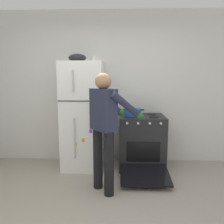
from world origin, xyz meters
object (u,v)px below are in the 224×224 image
(red_pot, at_px, (133,112))
(coffee_mug, at_px, (94,59))
(stove_range, at_px, (142,142))
(person_cook, at_px, (106,122))
(mixing_bowl, at_px, (77,58))
(refrigerator, at_px, (83,116))

(red_pot, relative_size, coffee_mug, 3.35)
(stove_range, bearing_deg, person_cook, -123.72)
(stove_range, xyz_separation_m, mixing_bowl, (-1.07, 0.02, 1.41))
(stove_range, xyz_separation_m, red_pot, (-0.16, -0.03, 0.52))
(stove_range, relative_size, red_pot, 3.23)
(refrigerator, height_order, person_cook, refrigerator)
(coffee_mug, bearing_deg, person_cook, -74.45)
(refrigerator, distance_m, person_cook, 0.96)
(refrigerator, distance_m, red_pot, 0.84)
(red_pot, distance_m, coffee_mug, 1.09)
(coffee_mug, bearing_deg, refrigerator, -164.60)
(refrigerator, distance_m, stove_range, 1.09)
(refrigerator, xyz_separation_m, stove_range, (0.99, -0.02, -0.45))
(red_pot, distance_m, mixing_bowl, 1.28)
(refrigerator, relative_size, coffee_mug, 15.99)
(red_pot, bearing_deg, stove_range, 11.39)
(refrigerator, relative_size, stove_range, 1.48)
(refrigerator, height_order, red_pot, refrigerator)
(refrigerator, bearing_deg, mixing_bowl, 179.78)
(mixing_bowl, bearing_deg, refrigerator, -0.22)
(stove_range, distance_m, red_pot, 0.55)
(refrigerator, xyz_separation_m, coffee_mug, (0.18, 0.05, 0.94))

